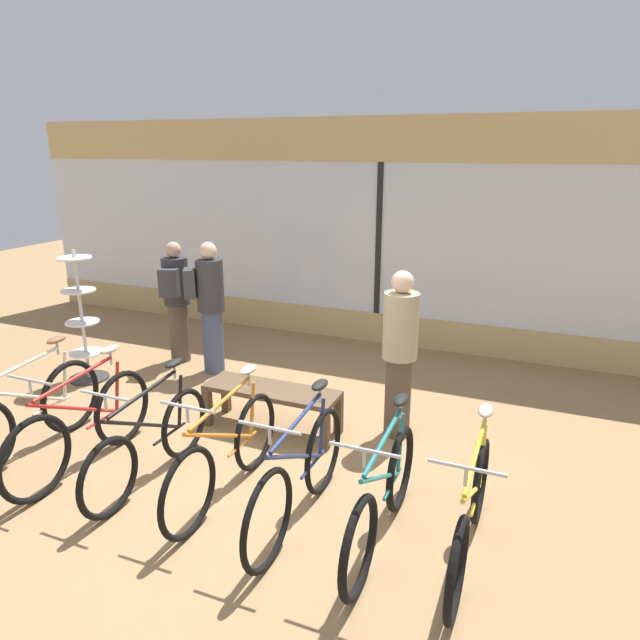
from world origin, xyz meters
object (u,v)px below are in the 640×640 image
object	(u,v)px
bicycle_center_left	(151,443)
customer_mid_floor	(400,352)
bicycle_center	(226,455)
accessory_rack	(83,328)
bicycle_far_left	(29,414)
customer_by_window	(209,304)
bicycle_far_right	(471,514)
customer_near_rack	(176,299)
bicycle_left	(83,427)
bicycle_center_right	(299,477)
display_bench	(272,396)
bicycle_right	(383,498)

from	to	relation	value
bicycle_center_left	customer_mid_floor	bearing A→B (deg)	43.54
bicycle_center	accessory_rack	size ratio (longest dim) A/B	1.05
bicycle_far_left	bicycle_center	world-z (taller)	bicycle_far_left
bicycle_center_left	bicycle_center	distance (m)	0.72
customer_by_window	accessory_rack	bearing A→B (deg)	-147.87
bicycle_far_right	bicycle_center_left	bearing A→B (deg)	-178.88
bicycle_center	customer_mid_floor	bearing A→B (deg)	57.49
customer_near_rack	customer_by_window	xyz separation A→B (m)	(0.62, -0.16, 0.04)
bicycle_left	bicycle_center_right	xyz separation A→B (m)	(2.11, 0.02, -0.00)
bicycle_far_left	display_bench	distance (m)	2.28
customer_near_rack	bicycle_right	bearing A→B (deg)	-35.22
bicycle_far_right	customer_by_window	size ratio (longest dim) A/B	1.01
accessory_rack	customer_by_window	world-z (taller)	customer_by_window
bicycle_center_right	customer_mid_floor	world-z (taller)	customer_mid_floor
bicycle_center_left	customer_by_window	xyz separation A→B (m)	(-0.92, 2.37, 0.54)
bicycle_right	customer_by_window	world-z (taller)	customer_by_window
bicycle_right	customer_mid_floor	bearing A→B (deg)	101.57
bicycle_far_left	bicycle_left	size ratio (longest dim) A/B	1.01
bicycle_far_left	customer_mid_floor	size ratio (longest dim) A/B	1.05
bicycle_center_left	customer_near_rack	world-z (taller)	customer_near_rack
customer_near_rack	customer_by_window	world-z (taller)	customer_by_window
customer_by_window	bicycle_far_right	bearing A→B (deg)	-32.77
bicycle_right	bicycle_far_left	bearing A→B (deg)	-179.61
bicycle_left	accessory_rack	xyz separation A→B (m)	(-1.52, 1.60, 0.28)
bicycle_left	display_bench	bearing A→B (deg)	46.86
bicycle_far_left	display_bench	world-z (taller)	bicycle_far_left
accessory_rack	customer_by_window	distance (m)	1.55
bicycle_left	bicycle_right	bearing A→B (deg)	0.55
bicycle_far_left	customer_mid_floor	xyz separation A→B (m)	(3.09, 1.69, 0.49)
customer_near_rack	customer_mid_floor	world-z (taller)	customer_mid_floor
bicycle_center_left	accessory_rack	xyz separation A→B (m)	(-2.22, 1.55, 0.31)
accessory_rack	customer_near_rack	size ratio (longest dim) A/B	1.01
bicycle_right	customer_near_rack	xyz separation A→B (m)	(-3.61, 2.55, 0.50)
bicycle_center_right	bicycle_far_right	bearing A→B (deg)	3.65
bicycle_far_right	accessory_rack	bearing A→B (deg)	162.99
bicycle_right	customer_by_window	size ratio (longest dim) A/B	1.01
customer_near_rack	customer_mid_floor	xyz separation A→B (m)	(3.27, -0.88, 0.01)
bicycle_far_right	customer_mid_floor	xyz separation A→B (m)	(-0.95, 1.59, 0.52)
bicycle_right	customer_by_window	distance (m)	3.86
customer_by_window	customer_mid_floor	size ratio (longest dim) A/B	1.00
bicycle_center_left	display_bench	world-z (taller)	bicycle_center_left
customer_mid_floor	bicycle_far_right	bearing A→B (deg)	-59.10
bicycle_right	customer_near_rack	size ratio (longest dim) A/B	1.04
bicycle_center	bicycle_right	world-z (taller)	bicycle_center
bicycle_right	display_bench	bearing A→B (deg)	140.63
display_bench	customer_mid_floor	size ratio (longest dim) A/B	0.83
bicycle_center	bicycle_left	bearing A→B (deg)	-175.93
accessory_rack	customer_mid_floor	bearing A→B (deg)	1.32
bicycle_left	customer_near_rack	xyz separation A→B (m)	(-0.84, 2.57, 0.48)
bicycle_center_left	bicycle_far_right	size ratio (longest dim) A/B	0.97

